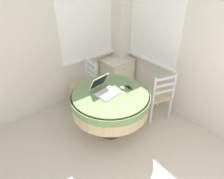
% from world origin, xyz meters
% --- Properties ---
extents(corner_room_shell, '(4.28, 5.05, 2.55)m').
position_xyz_m(corner_room_shell, '(1.18, 2.02, 1.28)').
color(corner_room_shell, beige).
rests_on(corner_room_shell, ground_plane).
extents(round_dining_table, '(1.15, 1.15, 0.75)m').
position_xyz_m(round_dining_table, '(0.76, 1.97, 0.61)').
color(round_dining_table, '#4C3D2D').
rests_on(round_dining_table, ground_plane).
extents(laptop, '(0.36, 0.40, 0.23)m').
position_xyz_m(laptop, '(0.71, 2.04, 0.80)').
color(laptop, white).
rests_on(laptop, round_dining_table).
extents(computer_mouse, '(0.05, 0.08, 0.04)m').
position_xyz_m(computer_mouse, '(0.97, 1.95, 0.77)').
color(computer_mouse, white).
rests_on(computer_mouse, round_dining_table).
extents(cell_phone, '(0.07, 0.13, 0.01)m').
position_xyz_m(cell_phone, '(1.06, 1.92, 0.76)').
color(cell_phone, '#2D2D33').
rests_on(cell_phone, round_dining_table).
extents(dining_chair_near_back_window, '(0.45, 0.45, 0.90)m').
position_xyz_m(dining_chair_near_back_window, '(0.86, 2.85, 0.44)').
color(dining_chair_near_back_window, tan).
rests_on(dining_chair_near_back_window, ground_plane).
extents(dining_chair_near_right_window, '(0.52, 0.51, 0.90)m').
position_xyz_m(dining_chair_near_right_window, '(1.61, 1.79, 0.44)').
color(dining_chair_near_right_window, tan).
rests_on(dining_chair_near_right_window, ground_plane).
extents(corner_cabinet, '(0.60, 0.47, 0.67)m').
position_xyz_m(corner_cabinet, '(1.69, 2.93, 0.34)').
color(corner_cabinet, beige).
rests_on(corner_cabinet, ground_plane).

